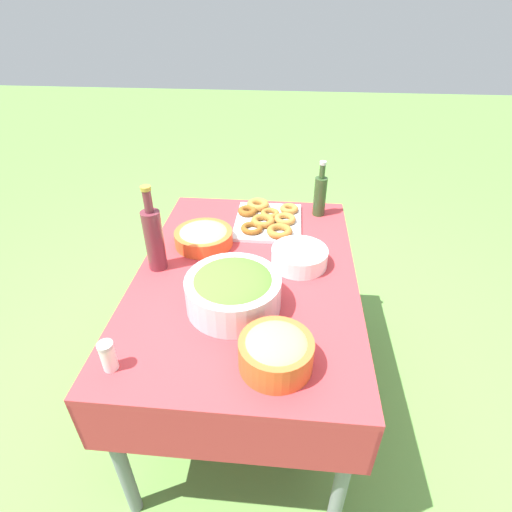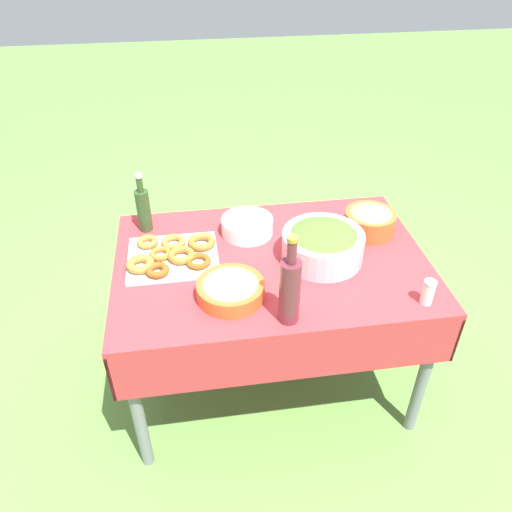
{
  "view_description": "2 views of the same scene",
  "coord_description": "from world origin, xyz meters",
  "px_view_note": "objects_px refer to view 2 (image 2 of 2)",
  "views": [
    {
      "loc": [
        1.28,
        0.16,
        1.69
      ],
      "look_at": [
        -0.07,
        0.03,
        0.77
      ],
      "focal_mm": 28.0,
      "sensor_mm": 36.0,
      "label": 1
    },
    {
      "loc": [
        -0.31,
        -1.63,
        1.98
      ],
      "look_at": [
        -0.07,
        -0.05,
        0.8
      ],
      "focal_mm": 35.0,
      "sensor_mm": 36.0,
      "label": 2
    }
  ],
  "objects_px": {
    "olive_oil_bottle": "(143,209)",
    "wine_bottle": "(290,289)",
    "salad_bowl": "(323,243)",
    "donut_platter": "(172,255)",
    "pasta_bowl": "(231,288)",
    "bread_bowl": "(370,220)",
    "plate_stack": "(247,226)"
  },
  "relations": [
    {
      "from": "salad_bowl",
      "to": "plate_stack",
      "type": "distance_m",
      "value": 0.37
    },
    {
      "from": "pasta_bowl",
      "to": "wine_bottle",
      "type": "relative_size",
      "value": 0.72
    },
    {
      "from": "pasta_bowl",
      "to": "bread_bowl",
      "type": "distance_m",
      "value": 0.75
    },
    {
      "from": "wine_bottle",
      "to": "bread_bowl",
      "type": "distance_m",
      "value": 0.69
    },
    {
      "from": "salad_bowl",
      "to": "olive_oil_bottle",
      "type": "height_order",
      "value": "olive_oil_bottle"
    },
    {
      "from": "olive_oil_bottle",
      "to": "donut_platter",
      "type": "bearing_deg",
      "value": -65.34
    },
    {
      "from": "donut_platter",
      "to": "plate_stack",
      "type": "bearing_deg",
      "value": 24.28
    },
    {
      "from": "bread_bowl",
      "to": "wine_bottle",
      "type": "bearing_deg",
      "value": -132.81
    },
    {
      "from": "salad_bowl",
      "to": "bread_bowl",
      "type": "bearing_deg",
      "value": 32.31
    },
    {
      "from": "salad_bowl",
      "to": "bread_bowl",
      "type": "distance_m",
      "value": 0.3
    },
    {
      "from": "olive_oil_bottle",
      "to": "wine_bottle",
      "type": "bearing_deg",
      "value": -52.0
    },
    {
      "from": "salad_bowl",
      "to": "donut_platter",
      "type": "bearing_deg",
      "value": 172.48
    },
    {
      "from": "olive_oil_bottle",
      "to": "wine_bottle",
      "type": "distance_m",
      "value": 0.85
    },
    {
      "from": "olive_oil_bottle",
      "to": "salad_bowl",
      "type": "bearing_deg",
      "value": -24.21
    },
    {
      "from": "wine_bottle",
      "to": "donut_platter",
      "type": "bearing_deg",
      "value": 134.12
    },
    {
      "from": "salad_bowl",
      "to": "plate_stack",
      "type": "xyz_separation_m",
      "value": [
        -0.28,
        0.23,
        -0.04
      ]
    },
    {
      "from": "salad_bowl",
      "to": "pasta_bowl",
      "type": "relative_size",
      "value": 1.31
    },
    {
      "from": "pasta_bowl",
      "to": "wine_bottle",
      "type": "bearing_deg",
      "value": -37.98
    },
    {
      "from": "donut_platter",
      "to": "olive_oil_bottle",
      "type": "distance_m",
      "value": 0.28
    },
    {
      "from": "olive_oil_bottle",
      "to": "bread_bowl",
      "type": "distance_m",
      "value": 1.0
    },
    {
      "from": "plate_stack",
      "to": "wine_bottle",
      "type": "height_order",
      "value": "wine_bottle"
    },
    {
      "from": "plate_stack",
      "to": "olive_oil_bottle",
      "type": "xyz_separation_m",
      "value": [
        -0.45,
        0.1,
        0.07
      ]
    },
    {
      "from": "wine_bottle",
      "to": "bread_bowl",
      "type": "bearing_deg",
      "value": 47.19
    },
    {
      "from": "olive_oil_bottle",
      "to": "wine_bottle",
      "type": "xyz_separation_m",
      "value": [
        0.52,
        -0.67,
        0.03
      ]
    },
    {
      "from": "salad_bowl",
      "to": "bread_bowl",
      "type": "relative_size",
      "value": 1.5
    },
    {
      "from": "pasta_bowl",
      "to": "plate_stack",
      "type": "relative_size",
      "value": 1.12
    },
    {
      "from": "salad_bowl",
      "to": "wine_bottle",
      "type": "height_order",
      "value": "wine_bottle"
    },
    {
      "from": "pasta_bowl",
      "to": "olive_oil_bottle",
      "type": "height_order",
      "value": "olive_oil_bottle"
    },
    {
      "from": "salad_bowl",
      "to": "olive_oil_bottle",
      "type": "xyz_separation_m",
      "value": [
        -0.73,
        0.33,
        0.03
      ]
    },
    {
      "from": "bread_bowl",
      "to": "donut_platter",
      "type": "bearing_deg",
      "value": -174.67
    },
    {
      "from": "pasta_bowl",
      "to": "bread_bowl",
      "type": "bearing_deg",
      "value": 28.1
    },
    {
      "from": "plate_stack",
      "to": "bread_bowl",
      "type": "distance_m",
      "value": 0.54
    }
  ]
}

